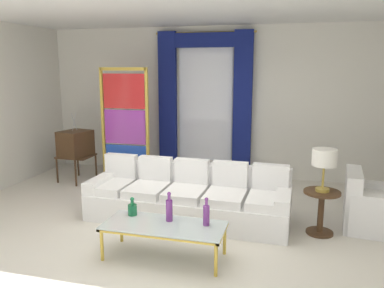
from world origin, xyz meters
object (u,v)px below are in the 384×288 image
(vintage_tv, at_px, (75,144))
(peacock_figurine, at_px, (142,181))
(bottle_crystal_tall, at_px, (132,209))
(round_side_table, at_px, (321,208))
(armchair_white, at_px, (371,209))
(bottle_blue_decanter, at_px, (169,209))
(coffee_table, at_px, (164,227))
(couch_white_long, at_px, (189,198))
(stained_glass_divider, at_px, (125,129))
(bottle_amber_squat, at_px, (206,214))
(table_lamp_brass, at_px, (324,159))

(vintage_tv, relative_size, peacock_figurine, 2.24)
(bottle_crystal_tall, relative_size, round_side_table, 0.39)
(armchair_white, relative_size, round_side_table, 1.50)
(bottle_blue_decanter, bearing_deg, vintage_tv, 138.34)
(vintage_tv, bearing_deg, peacock_figurine, -13.48)
(vintage_tv, bearing_deg, coffee_table, -43.32)
(armchair_white, distance_m, round_side_table, 0.77)
(couch_white_long, relative_size, peacock_figurine, 4.90)
(bottle_crystal_tall, bearing_deg, couch_white_long, 68.06)
(stained_glass_divider, relative_size, round_side_table, 3.70)
(stained_glass_divider, xyz_separation_m, round_side_table, (3.47, -1.44, -0.70))
(vintage_tv, distance_m, peacock_figurine, 1.64)
(vintage_tv, distance_m, round_side_table, 4.70)
(coffee_table, height_order, stained_glass_divider, stained_glass_divider)
(couch_white_long, relative_size, vintage_tv, 2.18)
(bottle_blue_decanter, distance_m, bottle_crystal_tall, 0.51)
(bottle_crystal_tall, bearing_deg, vintage_tv, 133.26)
(bottle_crystal_tall, relative_size, bottle_amber_squat, 0.68)
(couch_white_long, bearing_deg, bottle_amber_squat, -65.21)
(stained_glass_divider, height_order, round_side_table, stained_glass_divider)
(armchair_white, distance_m, peacock_figurine, 3.71)
(coffee_table, bearing_deg, bottle_crystal_tall, 159.19)
(couch_white_long, bearing_deg, vintage_tv, 153.93)
(coffee_table, height_order, round_side_table, round_side_table)
(vintage_tv, bearing_deg, armchair_white, -10.99)
(armchair_white, bearing_deg, coffee_table, -148.49)
(bottle_crystal_tall, distance_m, vintage_tv, 3.24)
(bottle_amber_squat, height_order, armchair_white, armchair_white)
(bottle_amber_squat, bearing_deg, vintage_tv, 142.53)
(coffee_table, height_order, bottle_blue_decanter, bottle_blue_decanter)
(coffee_table, xyz_separation_m, round_side_table, (1.80, 1.17, -0.02))
(couch_white_long, relative_size, coffee_table, 2.07)
(couch_white_long, distance_m, bottle_crystal_tall, 1.16)
(couch_white_long, bearing_deg, bottle_crystal_tall, -111.94)
(bottle_blue_decanter, xyz_separation_m, armchair_white, (2.46, 1.41, -0.27))
(bottle_blue_decanter, relative_size, stained_glass_divider, 0.16)
(peacock_figurine, height_order, table_lamp_brass, table_lamp_brass)
(round_side_table, bearing_deg, couch_white_long, 177.87)
(bottle_blue_decanter, bearing_deg, table_lamp_brass, 30.59)
(stained_glass_divider, bearing_deg, round_side_table, -22.55)
(bottle_crystal_tall, height_order, stained_glass_divider, stained_glass_divider)
(coffee_table, height_order, bottle_amber_squat, bottle_amber_squat)
(coffee_table, height_order, table_lamp_brass, table_lamp_brass)
(bottle_crystal_tall, bearing_deg, peacock_figurine, 109.31)
(bottle_amber_squat, xyz_separation_m, vintage_tv, (-3.16, 2.42, 0.18))
(round_side_table, bearing_deg, stained_glass_divider, 157.45)
(bottle_crystal_tall, height_order, vintage_tv, vintage_tv)
(couch_white_long, bearing_deg, coffee_table, -87.95)
(bottle_blue_decanter, bearing_deg, couch_white_long, 93.62)
(bottle_blue_decanter, relative_size, armchair_white, 0.40)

